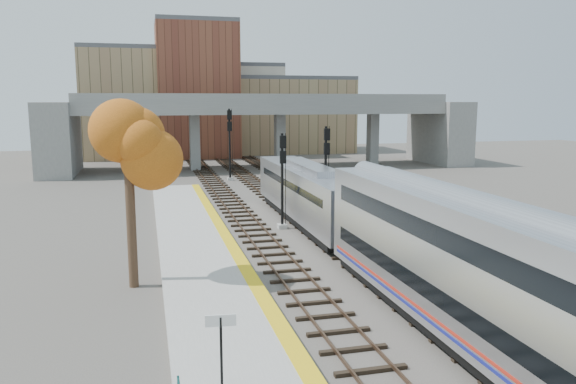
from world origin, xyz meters
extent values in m
plane|color=#47423D|center=(0.00, 0.00, 0.00)|extent=(160.00, 160.00, 0.00)
cube|color=#9E9E99|center=(-7.25, 0.00, 0.17)|extent=(4.50, 60.00, 0.35)
cube|color=yellow|center=(-5.35, 0.00, 0.35)|extent=(0.70, 60.00, 0.01)
cube|color=black|center=(-3.20, 12.50, 0.07)|extent=(2.50, 95.00, 0.14)
cube|color=brown|center=(-3.92, 12.50, 0.18)|extent=(0.07, 95.00, 0.14)
cube|color=brown|center=(-2.48, 12.50, 0.18)|extent=(0.07, 95.00, 0.14)
cube|color=black|center=(1.00, 12.50, 0.07)|extent=(2.50, 95.00, 0.14)
cube|color=brown|center=(0.28, 12.50, 0.18)|extent=(0.07, 95.00, 0.14)
cube|color=brown|center=(1.72, 12.50, 0.18)|extent=(0.07, 95.00, 0.14)
cube|color=black|center=(5.00, 12.50, 0.07)|extent=(2.50, 95.00, 0.14)
cube|color=brown|center=(4.28, 12.50, 0.18)|extent=(0.07, 95.00, 0.14)
cube|color=brown|center=(5.72, 12.50, 0.18)|extent=(0.07, 95.00, 0.14)
cube|color=slate|center=(5.00, 45.00, 7.75)|extent=(46.00, 10.00, 1.50)
cube|color=slate|center=(5.00, 40.20, 9.00)|extent=(46.00, 0.20, 1.00)
cube|color=slate|center=(5.00, 49.80, 9.00)|extent=(46.00, 0.20, 1.00)
cube|color=slate|center=(-12.00, 45.00, 3.50)|extent=(1.20, 1.60, 7.00)
cube|color=slate|center=(-4.00, 45.00, 3.50)|extent=(1.20, 1.60, 7.00)
cube|color=slate|center=(7.00, 45.00, 3.50)|extent=(1.20, 1.60, 7.00)
cube|color=slate|center=(20.00, 45.00, 3.50)|extent=(1.20, 1.60, 7.00)
cube|color=slate|center=(-20.00, 45.00, 4.25)|extent=(4.00, 12.00, 8.50)
cube|color=slate|center=(30.00, 45.00, 4.25)|extent=(4.00, 12.00, 8.50)
cube|color=#957F57|center=(-10.00, 65.00, 8.00)|extent=(18.00, 14.00, 16.00)
cube|color=#4C4C4F|center=(-10.00, 65.00, 16.30)|extent=(18.00, 14.00, 0.60)
cube|color=beige|center=(4.00, 70.00, 7.00)|extent=(16.00, 16.00, 14.00)
cube|color=#4C4C4F|center=(4.00, 70.00, 14.30)|extent=(16.00, 16.00, 0.60)
cube|color=brown|center=(-2.00, 62.00, 10.00)|extent=(12.00, 10.00, 20.00)
cube|color=#4C4C4F|center=(-2.00, 62.00, 20.30)|extent=(12.00, 10.00, 0.60)
cube|color=#957F57|center=(14.00, 68.00, 6.00)|extent=(20.00, 14.00, 12.00)
cube|color=#4C4C4F|center=(14.00, 68.00, 12.30)|extent=(20.00, 14.00, 0.60)
cube|color=black|center=(14.00, 28.00, 0.02)|extent=(14.00, 18.00, 0.04)
cube|color=#A8AAB2|center=(1.00, 11.26, 2.35)|extent=(3.00, 19.00, 3.20)
cube|color=black|center=(1.00, 20.78, 2.95)|extent=(2.20, 0.06, 1.10)
cube|color=black|center=(1.00, 11.26, 2.95)|extent=(3.02, 16.15, 0.50)
cube|color=black|center=(1.00, 11.26, 0.50)|extent=(2.70, 17.10, 0.50)
cube|color=#A8AAB2|center=(1.00, 11.26, 4.15)|extent=(1.60, 9.50, 0.40)
cube|color=#A8AAB2|center=(1.00, -11.34, 2.95)|extent=(3.00, 25.00, 4.60)
cube|color=black|center=(1.00, -11.34, 4.15)|extent=(3.02, 23.00, 0.75)
cube|color=black|center=(1.00, -11.34, 2.05)|extent=(3.02, 23.00, 0.65)
cube|color=#AC2215|center=(1.00, -11.34, 1.20)|extent=(3.03, 24.00, 0.12)
cube|color=navy|center=(1.00, -11.34, 1.00)|extent=(3.03, 24.00, 0.12)
cube|color=black|center=(1.00, -11.34, 0.45)|extent=(2.70, 23.75, 0.40)
cube|color=#9E9E99|center=(-1.10, 10.36, 0.15)|extent=(0.60, 0.60, 0.30)
cylinder|color=black|center=(-1.10, 10.36, 3.27)|extent=(0.19, 0.19, 6.54)
cube|color=black|center=(-1.10, 10.11, 5.98)|extent=(0.42, 0.18, 0.84)
cube|color=black|center=(-1.10, 10.11, 4.95)|extent=(0.42, 0.18, 0.84)
cube|color=#9E9E99|center=(3.00, 13.46, 0.15)|extent=(0.60, 0.60, 0.30)
cylinder|color=black|center=(3.00, 13.46, 3.41)|extent=(0.19, 0.19, 6.82)
cube|color=black|center=(3.00, 13.21, 6.23)|extent=(0.44, 0.18, 0.88)
cube|color=black|center=(3.00, 13.21, 5.16)|extent=(0.44, 0.18, 0.88)
cube|color=#9E9E99|center=(-1.10, 34.65, 0.15)|extent=(0.60, 0.60, 0.30)
cylinder|color=black|center=(-1.10, 34.65, 3.92)|extent=(0.22, 0.22, 7.83)
cube|color=black|center=(-1.10, 34.40, 7.16)|extent=(0.50, 0.18, 1.01)
cube|color=black|center=(-1.10, 34.40, 5.93)|extent=(0.50, 0.18, 1.01)
cylinder|color=black|center=(-8.10, -10.92, 1.45)|extent=(0.08, 0.08, 2.20)
cube|color=white|center=(-8.10, -10.92, 2.45)|extent=(0.90, 0.14, 0.35)
cylinder|color=#382619|center=(-10.79, 0.24, 3.12)|extent=(0.44, 0.44, 6.24)
ellipsoid|color=orange|center=(-10.79, 0.24, 6.69)|extent=(3.60, 3.60, 4.46)
imported|color=#99999E|center=(11.57, 25.30, 0.63)|extent=(1.57, 3.54, 1.18)
imported|color=#99999E|center=(15.62, 25.38, 0.71)|extent=(2.95, 4.27, 1.33)
imported|color=#99999E|center=(15.06, 29.73, 0.57)|extent=(2.95, 3.93, 1.06)
camera|label=1|loc=(-9.99, -26.27, 8.72)|focal=35.00mm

